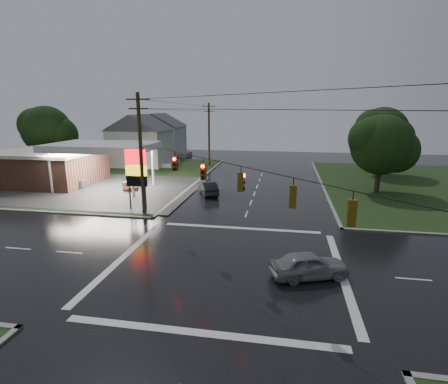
% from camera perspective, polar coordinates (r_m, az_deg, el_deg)
% --- Properties ---
extents(ground, '(120.00, 120.00, 0.00)m').
position_cam_1_polar(ground, '(22.60, 0.48, -11.78)').
color(ground, black).
rests_on(ground, ground).
extents(grass_nw, '(36.00, 36.00, 0.08)m').
position_cam_1_polar(grass_nw, '(55.54, -22.10, 2.61)').
color(grass_nw, black).
rests_on(grass_nw, ground).
extents(gas_station, '(26.20, 18.00, 5.60)m').
position_cam_1_polar(gas_station, '(49.82, -25.83, 4.02)').
color(gas_station, '#2D2D2D').
rests_on(gas_station, ground).
extents(pylon_sign, '(2.00, 0.35, 6.00)m').
position_cam_1_polar(pylon_sign, '(34.11, -14.15, 3.62)').
color(pylon_sign, '#59595E').
rests_on(pylon_sign, ground).
extents(utility_pole_nw, '(2.20, 0.32, 11.00)m').
position_cam_1_polar(utility_pole_nw, '(32.56, -13.42, 6.25)').
color(utility_pole_nw, '#382619').
rests_on(utility_pole_nw, ground).
extents(utility_pole_n, '(2.20, 0.32, 10.50)m').
position_cam_1_polar(utility_pole_n, '(59.69, -2.47, 9.56)').
color(utility_pole_n, '#382619').
rests_on(utility_pole_n, ground).
extents(traffic_signals, '(26.87, 26.87, 1.47)m').
position_cam_1_polar(traffic_signals, '(20.65, 0.55, 4.67)').
color(traffic_signals, black).
rests_on(traffic_signals, ground).
extents(house_near, '(11.05, 8.48, 8.60)m').
position_cam_1_polar(house_near, '(61.41, -13.47, 8.32)').
color(house_near, silver).
rests_on(house_near, ground).
extents(house_far, '(11.05, 8.48, 8.60)m').
position_cam_1_polar(house_far, '(72.88, -10.45, 9.25)').
color(house_far, silver).
rests_on(house_far, ground).
extents(tree_nw_behind, '(8.93, 7.60, 10.00)m').
position_cam_1_polar(tree_nw_behind, '(62.54, -26.85, 8.97)').
color(tree_nw_behind, black).
rests_on(tree_nw_behind, ground).
extents(tree_ne_near, '(7.99, 6.80, 8.98)m').
position_cam_1_polar(tree_ne_near, '(43.67, 24.46, 6.99)').
color(tree_ne_near, black).
rests_on(tree_ne_near, ground).
extents(tree_ne_far, '(8.46, 7.20, 9.80)m').
position_cam_1_polar(tree_ne_far, '(55.96, 24.59, 8.81)').
color(tree_ne_far, black).
rests_on(tree_ne_far, ground).
extents(car_north, '(3.28, 4.82, 1.50)m').
position_cam_1_polar(car_north, '(39.87, -2.59, 0.65)').
color(car_north, black).
rests_on(car_north, ground).
extents(car_crossing, '(4.89, 3.26, 1.55)m').
position_cam_1_polar(car_crossing, '(21.35, 13.73, -11.50)').
color(car_crossing, gray).
rests_on(car_crossing, ground).
extents(car_pump, '(2.93, 4.33, 1.16)m').
position_cam_1_polar(car_pump, '(43.86, -14.87, 1.17)').
color(car_pump, '#532612').
rests_on(car_pump, ground).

